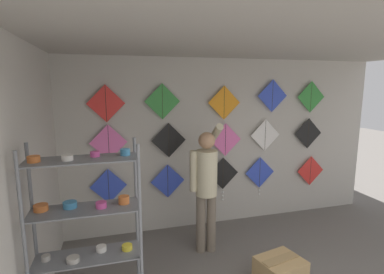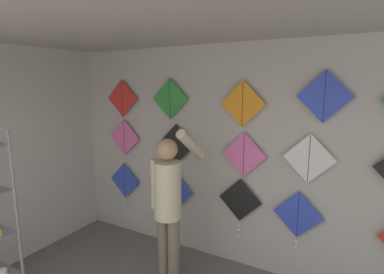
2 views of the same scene
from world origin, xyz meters
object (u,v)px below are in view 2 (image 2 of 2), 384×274
(kite_7, at_px, (244,155))
(kite_3, at_px, (298,217))
(shopkeeper, at_px, (169,200))
(kite_2, at_px, (240,203))
(kite_5, at_px, (124,138))
(kite_1, at_px, (175,191))
(kite_10, at_px, (122,98))
(kite_0, at_px, (125,182))
(kite_13, at_px, (325,96))
(kite_12, at_px, (243,104))
(kite_8, at_px, (309,159))
(kite_11, at_px, (170,99))
(kite_6, at_px, (176,144))

(kite_7, bearing_deg, kite_3, -0.06)
(kite_7, bearing_deg, shopkeeper, -127.83)
(kite_2, bearing_deg, kite_5, 179.97)
(kite_1, bearing_deg, kite_2, -0.06)
(kite_7, relative_size, kite_10, 1.00)
(kite_0, relative_size, kite_1, 1.25)
(kite_13, bearing_deg, kite_12, 180.00)
(kite_13, bearing_deg, kite_2, -179.94)
(kite_8, bearing_deg, kite_11, 180.00)
(kite_11, relative_size, kite_12, 1.00)
(kite_6, height_order, kite_12, kite_12)
(kite_8, relative_size, kite_10, 1.00)
(kite_5, xyz_separation_m, kite_8, (2.62, 0.00, -0.00))
(kite_2, relative_size, kite_13, 1.38)
(kite_0, bearing_deg, kite_3, 0.00)
(kite_2, bearing_deg, kite_1, 179.94)
(kite_5, relative_size, kite_10, 1.00)
(kite_12, height_order, kite_13, kite_13)
(kite_5, height_order, kite_10, kite_10)
(shopkeeper, bearing_deg, kite_11, 128.41)
(kite_5, bearing_deg, kite_7, 0.00)
(kite_0, relative_size, kite_13, 1.25)
(kite_11, height_order, kite_13, kite_13)
(kite_3, distance_m, kite_12, 1.44)
(kite_3, height_order, kite_13, kite_13)
(kite_5, height_order, kite_7, kite_5)
(kite_6, bearing_deg, shopkeeper, -63.97)
(shopkeeper, xyz_separation_m, kite_1, (-0.40, 0.76, -0.21))
(kite_2, xyz_separation_m, kite_10, (-1.86, 0.00, 1.25))
(shopkeeper, bearing_deg, kite_0, 157.18)
(kite_1, bearing_deg, shopkeeper, -62.46)
(kite_3, relative_size, kite_7, 1.25)
(kite_13, bearing_deg, kite_5, 180.00)
(kite_1, distance_m, kite_13, 2.28)
(kite_2, distance_m, kite_8, 1.02)
(kite_5, bearing_deg, kite_10, 180.00)
(kite_10, distance_m, kite_12, 1.86)
(shopkeeper, xyz_separation_m, kite_7, (0.59, 0.76, 0.43))
(shopkeeper, bearing_deg, kite_5, 156.55)
(shopkeeper, bearing_deg, kite_1, 124.66)
(kite_10, height_order, kite_12, kite_10)
(kite_0, distance_m, kite_10, 1.29)
(kite_0, relative_size, kite_7, 1.25)
(kite_10, height_order, kite_13, kite_13)
(kite_11, xyz_separation_m, kite_12, (1.02, 0.00, -0.04))
(kite_1, xyz_separation_m, kite_8, (1.73, 0.00, 0.68))
(kite_12, distance_m, kite_13, 0.89)
(kite_0, relative_size, kite_8, 1.25)
(kite_5, xyz_separation_m, kite_12, (1.84, 0.00, 0.57))
(kite_2, bearing_deg, kite_6, 179.94)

